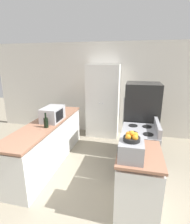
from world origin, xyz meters
TOP-DOWN VIEW (x-y plane):
  - ground_plane at (0.00, 0.00)m, footprint 14.00×14.00m
  - wall_back at (0.00, 3.29)m, footprint 7.00×0.06m
  - counter_left at (-0.92, 1.36)m, footprint 0.60×2.51m
  - counter_right at (0.92, 0.52)m, footprint 0.60×0.84m
  - pantry_cabinet at (-0.05, 3.00)m, footprint 0.89×0.49m
  - stove at (0.94, 1.34)m, footprint 0.66×0.76m
  - refrigerator at (0.97, 2.10)m, footprint 0.74×0.69m
  - microwave at (-0.81, 1.46)m, footprint 0.35×0.53m
  - wine_bottle at (-0.77, 1.08)m, footprint 0.08×0.08m
  - toaster_oven at (0.80, 0.35)m, footprint 0.31×0.39m
  - fruit_bowl at (0.80, 0.34)m, footprint 0.21×0.21m

SIDE VIEW (x-z plane):
  - ground_plane at x=0.00m, z-range 0.00..0.00m
  - counter_right at x=0.92m, z-range -0.02..0.89m
  - counter_left at x=-0.92m, z-range -0.02..0.89m
  - stove at x=0.94m, z-range -0.07..0.99m
  - refrigerator at x=0.97m, z-range 0.00..1.66m
  - wine_bottle at x=-0.77m, z-range 0.86..1.15m
  - pantry_cabinet at x=-0.05m, z-range 0.00..2.02m
  - toaster_oven at x=0.80m, z-range 0.90..1.14m
  - microwave at x=-0.81m, z-range 0.90..1.19m
  - fruit_bowl at x=0.80m, z-range 1.12..1.26m
  - wall_back at x=0.00m, z-range 0.00..2.60m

